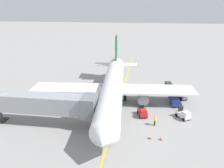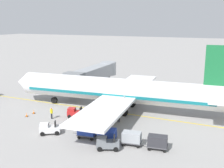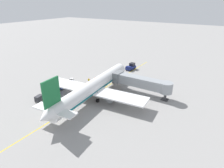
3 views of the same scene
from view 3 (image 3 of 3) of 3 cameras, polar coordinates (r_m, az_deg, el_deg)
ground_plane at (r=52.88m, az=-7.14°, el=-4.21°), size 400.00×400.00×0.00m
gate_lead_in_line at (r=52.87m, az=-7.15°, el=-4.20°), size 0.24×80.00×0.01m
parked_airliner at (r=51.68m, az=-5.47°, el=-0.88°), size 30.33×37.35×10.63m
jet_bridge at (r=54.33m, az=8.62°, el=0.51°), size 17.20×3.50×4.98m
pushback_tractor at (r=74.40m, az=5.57°, el=5.05°), size 2.51×4.55×2.40m
baggage_tug_lead at (r=63.02m, az=-11.80°, el=0.84°), size 2.35×2.75×1.62m
baggage_tug_trailing at (r=58.99m, az=-7.11°, el=-0.41°), size 1.82×2.72×1.62m
baggage_tug_spare at (r=58.52m, az=-18.06°, el=-1.65°), size 2.07×2.77×1.62m
baggage_cart_front at (r=59.25m, az=-14.42°, el=-0.65°), size 1.59×2.97×1.58m
baggage_cart_second_in_train at (r=57.63m, az=-16.28°, el=-1.55°), size 1.59×2.97×1.58m
baggage_cart_third_in_train at (r=55.76m, az=-18.34°, el=-2.68°), size 1.59×2.97×1.58m
baggage_cart_tail_end at (r=54.09m, az=-20.59°, el=-3.84°), size 1.59×2.97×1.58m
ground_crew_wing_walker at (r=62.07m, az=-6.81°, el=1.07°), size 0.42×0.68×1.69m
ground_crew_loader at (r=54.05m, az=-10.80°, el=-2.69°), size 0.36×0.71×1.69m
safety_cone_nose_left at (r=65.60m, az=-5.14°, el=1.77°), size 0.36×0.36×0.59m
safety_cone_nose_right at (r=64.70m, az=-4.13°, el=1.49°), size 0.36×0.36×0.59m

